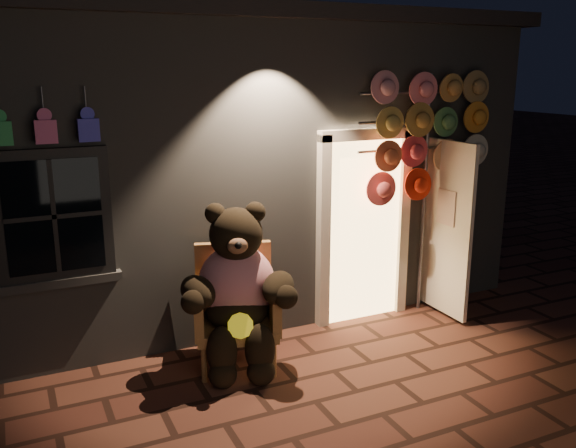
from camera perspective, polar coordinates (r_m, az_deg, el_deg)
ground at (r=5.54m, az=2.63°, el=-16.27°), size 60.00×60.00×0.00m
shop_building at (r=8.57m, az=-9.76°, el=6.87°), size 7.30×5.95×3.51m
wicker_armchair at (r=6.02m, az=-4.95°, el=-7.63°), size 0.95×0.90×1.15m
teddy_bear at (r=5.80m, az=-4.75°, el=-6.10°), size 1.14×1.03×1.63m
hat_rack at (r=7.00m, az=13.06°, el=8.39°), size 1.71×0.22×2.79m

